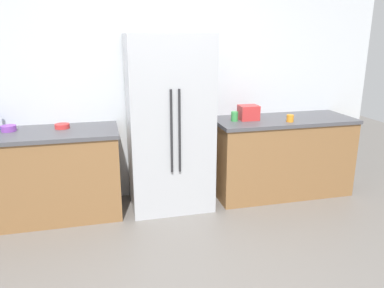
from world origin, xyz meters
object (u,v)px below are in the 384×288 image
bowl_a (9,128)px  bowl_b (62,126)px  cup_a (235,116)px  cup_b (290,118)px  toaster (248,113)px  refrigerator (169,124)px

bowl_a → bowl_b: 0.51m
cup_a → bowl_b: bearing=176.9°
cup_b → cup_a: bearing=162.4°
bowl_b → cup_a: bearing=-3.1°
toaster → bowl_a: size_ratio=1.48×
cup_b → bowl_b: bearing=173.3°
refrigerator → bowl_a: 1.60m
cup_b → bowl_b: 2.43m
toaster → bowl_b: size_ratio=1.45×
toaster → cup_a: toaster is taller
cup_a → refrigerator: bearing=-178.8°
bowl_b → cup_b: bearing=-6.7°
toaster → cup_b: (0.41, -0.21, -0.04)m
toaster → cup_a: 0.18m
toaster → cup_a: bearing=-171.4°
refrigerator → cup_a: size_ratio=17.61×
cup_a → cup_b: 0.61m
toaster → bowl_b: bearing=177.9°
bowl_a → cup_a: bearing=-2.5°
refrigerator → cup_b: bearing=-7.2°
cup_a → bowl_b: (-1.83, 0.10, -0.03)m
cup_a → cup_b: size_ratio=1.33×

